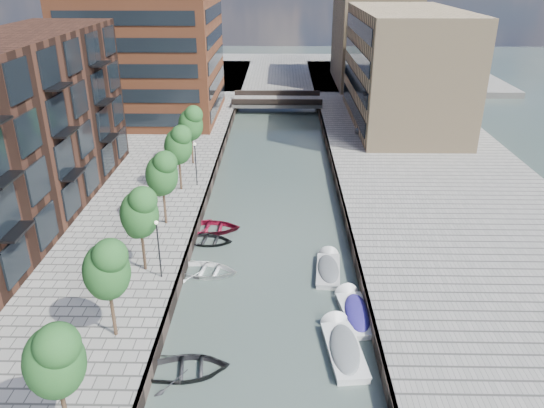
{
  "coord_description": "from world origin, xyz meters",
  "views": [
    {
      "loc": [
        0.65,
        -5.8,
        19.85
      ],
      "look_at": [
        0.0,
        30.28,
        3.5
      ],
      "focal_mm": 35.0,
      "sensor_mm": 36.0,
      "label": 1
    }
  ],
  "objects_px": {
    "tree_4": "(162,172)",
    "motorboat_4": "(328,268)",
    "tree_1": "(54,358)",
    "tree_3": "(139,211)",
    "bridge": "(277,101)",
    "sloop_0": "(187,373)",
    "tree_6": "(191,123)",
    "sloop_3": "(206,273)",
    "motorboat_3": "(355,311)",
    "sloop_4": "(207,243)",
    "tree_2": "(106,268)",
    "tree_5": "(178,144)",
    "car": "(364,127)",
    "sloop_2": "(211,231)",
    "motorboat_1": "(342,346)"
  },
  "relations": [
    {
      "from": "bridge",
      "to": "sloop_0",
      "type": "relative_size",
      "value": 2.8
    },
    {
      "from": "tree_2",
      "to": "sloop_0",
      "type": "height_order",
      "value": "tree_2"
    },
    {
      "from": "bridge",
      "to": "motorboat_1",
      "type": "distance_m",
      "value": 54.02
    },
    {
      "from": "sloop_4",
      "to": "motorboat_4",
      "type": "xyz_separation_m",
      "value": [
        9.13,
        -3.98,
        0.19
      ]
    },
    {
      "from": "tree_5",
      "to": "sloop_4",
      "type": "height_order",
      "value": "tree_5"
    },
    {
      "from": "motorboat_1",
      "to": "tree_1",
      "type": "bearing_deg",
      "value": -150.59
    },
    {
      "from": "tree_4",
      "to": "sloop_2",
      "type": "xyz_separation_m",
      "value": [
        3.43,
        0.65,
        -5.31
      ]
    },
    {
      "from": "tree_1",
      "to": "sloop_2",
      "type": "bearing_deg",
      "value": 80.99
    },
    {
      "from": "sloop_2",
      "to": "motorboat_4",
      "type": "xyz_separation_m",
      "value": [
        9.12,
        -6.03,
        0.19
      ]
    },
    {
      "from": "sloop_4",
      "to": "motorboat_1",
      "type": "height_order",
      "value": "motorboat_1"
    },
    {
      "from": "motorboat_3",
      "to": "sloop_0",
      "type": "bearing_deg",
      "value": -150.62
    },
    {
      "from": "tree_2",
      "to": "sloop_2",
      "type": "xyz_separation_m",
      "value": [
        3.43,
        14.65,
        -5.31
      ]
    },
    {
      "from": "sloop_3",
      "to": "car",
      "type": "relative_size",
      "value": 1.24
    },
    {
      "from": "bridge",
      "to": "motorboat_3",
      "type": "bearing_deg",
      "value": -83.97
    },
    {
      "from": "sloop_4",
      "to": "sloop_0",
      "type": "bearing_deg",
      "value": -169.9
    },
    {
      "from": "tree_4",
      "to": "sloop_3",
      "type": "height_order",
      "value": "tree_4"
    },
    {
      "from": "bridge",
      "to": "tree_3",
      "type": "xyz_separation_m",
      "value": [
        -8.5,
        -47.0,
        3.92
      ]
    },
    {
      "from": "tree_2",
      "to": "motorboat_1",
      "type": "xyz_separation_m",
      "value": [
        12.7,
        0.16,
        -5.1
      ]
    },
    {
      "from": "tree_1",
      "to": "tree_4",
      "type": "bearing_deg",
      "value": 90.0
    },
    {
      "from": "tree_4",
      "to": "sloop_4",
      "type": "bearing_deg",
      "value": -22.27
    },
    {
      "from": "sloop_2",
      "to": "motorboat_4",
      "type": "distance_m",
      "value": 10.94
    },
    {
      "from": "tree_4",
      "to": "sloop_4",
      "type": "height_order",
      "value": "tree_4"
    },
    {
      "from": "tree_6",
      "to": "sloop_3",
      "type": "distance_m",
      "value": 20.99
    },
    {
      "from": "motorboat_1",
      "to": "motorboat_4",
      "type": "height_order",
      "value": "motorboat_1"
    },
    {
      "from": "tree_6",
      "to": "motorboat_4",
      "type": "xyz_separation_m",
      "value": [
        12.56,
        -19.38,
        -5.12
      ]
    },
    {
      "from": "sloop_3",
      "to": "car",
      "type": "xyz_separation_m",
      "value": [
        15.42,
        31.68,
        1.62
      ]
    },
    {
      "from": "bridge",
      "to": "tree_6",
      "type": "bearing_deg",
      "value": -108.1
    },
    {
      "from": "bridge",
      "to": "sloop_4",
      "type": "distance_m",
      "value": 41.74
    },
    {
      "from": "motorboat_4",
      "to": "sloop_2",
      "type": "bearing_deg",
      "value": 146.56
    },
    {
      "from": "motorboat_3",
      "to": "motorboat_4",
      "type": "distance_m",
      "value": 5.25
    },
    {
      "from": "tree_2",
      "to": "tree_4",
      "type": "relative_size",
      "value": 1.0
    },
    {
      "from": "sloop_0",
      "to": "motorboat_1",
      "type": "xyz_separation_m",
      "value": [
        8.47,
        2.03,
        0.21
      ]
    },
    {
      "from": "motorboat_1",
      "to": "tree_6",
      "type": "bearing_deg",
      "value": 114.52
    },
    {
      "from": "sloop_2",
      "to": "motorboat_1",
      "type": "relative_size",
      "value": 0.91
    },
    {
      "from": "tree_2",
      "to": "motorboat_4",
      "type": "bearing_deg",
      "value": 34.47
    },
    {
      "from": "sloop_0",
      "to": "bridge",
      "type": "bearing_deg",
      "value": -11.86
    },
    {
      "from": "tree_1",
      "to": "tree_3",
      "type": "xyz_separation_m",
      "value": [
        0.0,
        14.0,
        0.0
      ]
    },
    {
      "from": "bridge",
      "to": "motorboat_3",
      "type": "relative_size",
      "value": 2.61
    },
    {
      "from": "tree_3",
      "to": "sloop_0",
      "type": "distance_m",
      "value": 11.17
    },
    {
      "from": "tree_6",
      "to": "sloop_3",
      "type": "height_order",
      "value": "tree_6"
    },
    {
      "from": "sloop_4",
      "to": "tree_1",
      "type": "bearing_deg",
      "value": 177.0
    },
    {
      "from": "sloop_0",
      "to": "tree_5",
      "type": "bearing_deg",
      "value": 2.99
    },
    {
      "from": "bridge",
      "to": "car",
      "type": "distance_m",
      "value": 17.9
    },
    {
      "from": "tree_2",
      "to": "tree_4",
      "type": "bearing_deg",
      "value": 90.0
    },
    {
      "from": "motorboat_3",
      "to": "tree_6",
      "type": "bearing_deg",
      "value": 119.48
    },
    {
      "from": "motorboat_1",
      "to": "motorboat_4",
      "type": "bearing_deg",
      "value": 90.95
    },
    {
      "from": "bridge",
      "to": "tree_5",
      "type": "bearing_deg",
      "value": -104.44
    },
    {
      "from": "tree_4",
      "to": "motorboat_4",
      "type": "bearing_deg",
      "value": -23.19
    },
    {
      "from": "motorboat_3",
      "to": "motorboat_4",
      "type": "relative_size",
      "value": 1.05
    },
    {
      "from": "sloop_4",
      "to": "motorboat_4",
      "type": "distance_m",
      "value": 9.96
    }
  ]
}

